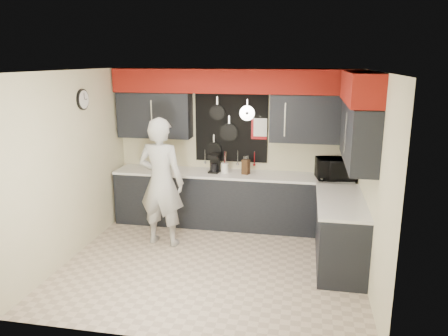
% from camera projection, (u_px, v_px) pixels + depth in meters
% --- Properties ---
extents(ground, '(4.00, 4.00, 0.00)m').
position_uv_depth(ground, '(213.00, 263.00, 6.02)').
color(ground, '#C1AC96').
rests_on(ground, ground).
extents(back_wall_assembly, '(4.00, 0.36, 2.60)m').
position_uv_depth(back_wall_assembly, '(234.00, 106.00, 7.06)').
color(back_wall_assembly, beige).
rests_on(back_wall_assembly, ground).
extents(right_wall_assembly, '(0.36, 3.50, 2.60)m').
position_uv_depth(right_wall_assembly, '(361.00, 125.00, 5.47)').
color(right_wall_assembly, beige).
rests_on(right_wall_assembly, ground).
extents(left_wall_assembly, '(0.05, 3.50, 2.60)m').
position_uv_depth(left_wall_assembly, '(73.00, 163.00, 6.08)').
color(left_wall_assembly, beige).
rests_on(left_wall_assembly, ground).
extents(base_cabinets, '(3.95, 2.20, 0.92)m').
position_uv_depth(base_cabinets, '(258.00, 208.00, 6.90)').
color(base_cabinets, black).
rests_on(base_cabinets, ground).
extents(microwave, '(0.65, 0.50, 0.33)m').
position_uv_depth(microwave, '(336.00, 169.00, 6.78)').
color(microwave, black).
rests_on(microwave, base_cabinets).
extents(knife_block, '(0.14, 0.14, 0.24)m').
position_uv_depth(knife_block, '(246.00, 167.00, 7.09)').
color(knife_block, '#321910').
rests_on(knife_block, base_cabinets).
extents(utensil_crock, '(0.13, 0.13, 0.16)m').
position_uv_depth(utensil_crock, '(225.00, 168.00, 7.19)').
color(utensil_crock, white).
rests_on(utensil_crock, base_cabinets).
extents(coffee_maker, '(0.18, 0.21, 0.30)m').
position_uv_depth(coffee_maker, '(214.00, 163.00, 7.20)').
color(coffee_maker, black).
rests_on(coffee_maker, base_cabinets).
extents(person, '(0.76, 0.55, 1.94)m').
position_uv_depth(person, '(161.00, 182.00, 6.46)').
color(person, '#B8B8B6').
rests_on(person, ground).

